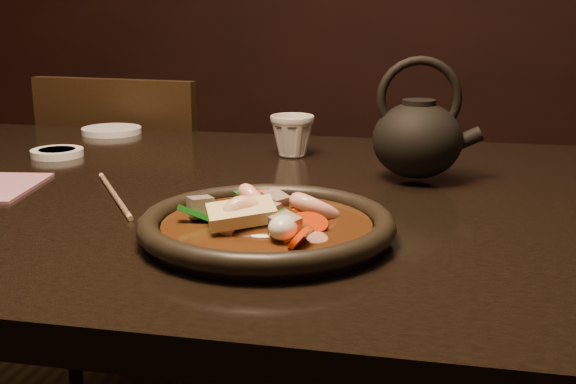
% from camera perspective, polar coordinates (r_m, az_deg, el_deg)
% --- Properties ---
extents(table, '(1.60, 0.90, 0.75)m').
position_cam_1_polar(table, '(1.11, -13.63, -3.23)').
color(table, black).
rests_on(table, floor).
extents(chair, '(0.43, 0.43, 0.85)m').
position_cam_1_polar(chair, '(1.80, -11.24, -3.22)').
color(chair, black).
rests_on(chair, floor).
extents(plate, '(0.29, 0.29, 0.03)m').
position_cam_1_polar(plate, '(0.81, -1.68, -2.73)').
color(plate, black).
rests_on(plate, table).
extents(stirfry, '(0.19, 0.20, 0.06)m').
position_cam_1_polar(stirfry, '(0.81, -1.73, -2.36)').
color(stirfry, '#361B09').
rests_on(stirfry, plate).
extents(soy_dish, '(0.09, 0.09, 0.01)m').
position_cam_1_polar(soy_dish, '(1.31, -17.78, 2.97)').
color(soy_dish, white).
rests_on(soy_dish, table).
extents(saucer_right, '(0.12, 0.12, 0.01)m').
position_cam_1_polar(saucer_right, '(1.51, -13.77, 4.74)').
color(saucer_right, white).
rests_on(saucer_right, table).
extents(tea_cup, '(0.09, 0.08, 0.08)m').
position_cam_1_polar(tea_cup, '(1.24, 0.34, 4.58)').
color(tea_cup, beige).
rests_on(tea_cup, table).
extents(chopsticks, '(0.14, 0.21, 0.01)m').
position_cam_1_polar(chopsticks, '(1.01, -13.57, -0.20)').
color(chopsticks, tan).
rests_on(chopsticks, table).
extents(teapot, '(0.16, 0.13, 0.18)m').
position_cam_1_polar(teapot, '(1.08, 10.24, 4.40)').
color(teapot, black).
rests_on(teapot, table).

